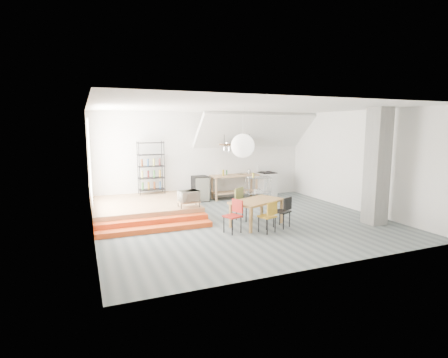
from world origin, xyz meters
name	(u,v)px	position (x,y,z in m)	size (l,w,h in m)	color
floor	(244,222)	(0.00, 0.00, 0.00)	(8.00, 8.00, 0.00)	#525C5E
wall_back	(204,157)	(0.00, 3.50, 1.60)	(8.00, 0.04, 3.20)	silver
wall_left	(91,173)	(-4.00, 0.00, 1.60)	(0.04, 7.00, 3.20)	silver
wall_right	(357,161)	(4.00, 0.00, 1.60)	(0.04, 7.00, 3.20)	silver
ceiling	(245,107)	(0.00, 0.00, 3.20)	(8.00, 7.00, 0.02)	white
slope_ceiling	(255,131)	(1.80, 2.90, 2.55)	(4.40, 1.80, 0.15)	white
window_pane	(89,159)	(-3.98, 1.50, 1.80)	(0.02, 2.50, 2.20)	white
platform	(143,208)	(-2.50, 2.00, 0.20)	(3.00, 3.00, 0.40)	#A47A52
step_lower	(156,229)	(-2.50, 0.05, 0.07)	(3.00, 0.35, 0.13)	#DB4C19
step_upper	(153,223)	(-2.50, 0.40, 0.13)	(3.00, 0.35, 0.27)	#DB4C19
concrete_column	(377,167)	(3.30, -1.50, 1.60)	(0.50, 0.50, 3.20)	slate
kitchen_counter	(235,182)	(1.10, 3.15, 0.63)	(1.80, 0.60, 0.91)	#A47A52
stove	(267,184)	(2.50, 3.16, 0.48)	(0.60, 0.60, 1.18)	white
pot_rack	(238,146)	(1.13, 2.92, 1.98)	(1.20, 0.50, 1.43)	#442B1B
wire_shelving	(151,167)	(-2.00, 3.20, 1.33)	(0.88, 0.38, 1.80)	black
microwave_shelf	(189,202)	(-1.40, 0.75, 0.55)	(0.60, 0.40, 0.16)	#A47A52
paper_lantern	(243,146)	(-0.37, -0.66, 2.20)	(0.60, 0.60, 0.60)	white
dining_table	(257,203)	(0.18, -0.42, 0.63)	(1.69, 1.35, 0.70)	olive
chair_mustard	(269,214)	(0.14, -1.16, 0.48)	(0.47, 0.47, 0.81)	#B0801E
chair_black	(284,209)	(0.74, -0.91, 0.50)	(0.51, 0.51, 0.84)	black
chair_olive	(242,201)	(0.07, 0.27, 0.55)	(0.58, 0.58, 0.93)	#626831
chair_red	(234,213)	(-0.65, -0.78, 0.50)	(0.49, 0.49, 0.84)	#AC2018
rolling_cart	(258,185)	(1.76, 2.49, 0.57)	(0.97, 0.68, 0.88)	silver
mini_fridge	(200,189)	(-0.24, 3.20, 0.46)	(0.54, 0.54, 0.92)	black
microwave	(189,196)	(-1.40, 0.75, 0.72)	(0.56, 0.38, 0.31)	beige
bowl	(241,174)	(1.33, 3.10, 0.94)	(0.23, 0.23, 0.06)	silver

